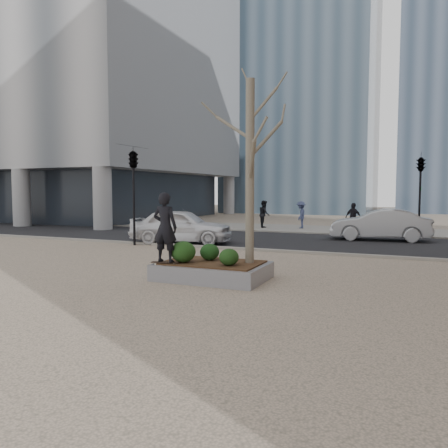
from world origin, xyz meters
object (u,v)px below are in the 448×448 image
at_px(skateboard, 165,263).
at_px(police_car, 181,226).
at_px(planter, 212,271).
at_px(skateboarder, 165,227).

distance_m(skateboard, police_car, 8.57).
relative_size(planter, skateboarder, 1.57).
xyz_separation_m(skateboarder, police_car, (-3.74, 7.70, -0.65)).
xyz_separation_m(skateboard, skateboarder, (0.00, 0.00, 0.99)).
xyz_separation_m(planter, police_car, (-4.84, 7.00, 0.61)).
xyz_separation_m(planter, skateboard, (-1.10, -0.70, 0.26)).
bearing_deg(police_car, skateboard, -165.34).
relative_size(planter, police_car, 0.63).
distance_m(skateboarder, police_car, 8.59).
distance_m(skateboard, skateboarder, 0.99).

